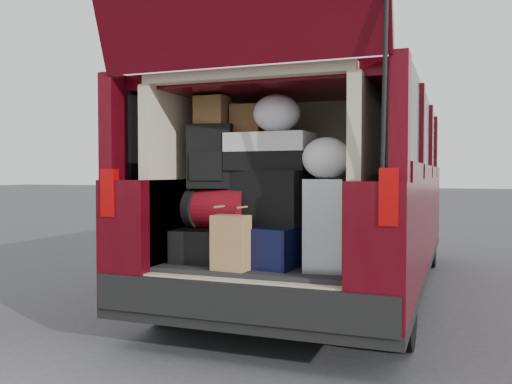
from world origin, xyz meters
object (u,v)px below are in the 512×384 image
(black_hardshell, at_px, (210,244))
(silver_roller, at_px, (326,224))
(navy_hardshell, at_px, (271,244))
(twotone_duffel, at_px, (270,152))
(kraft_bag, at_px, (231,243))
(backpack, at_px, (212,157))
(black_soft_case, at_px, (271,198))
(red_duffel, at_px, (219,208))

(black_hardshell, height_order, silver_roller, silver_roller)
(navy_hardshell, distance_m, silver_roller, 0.42)
(navy_hardshell, xyz_separation_m, twotone_duffel, (-0.02, 0.03, 0.61))
(kraft_bag, relative_size, backpack, 0.78)
(black_soft_case, xyz_separation_m, backpack, (-0.42, -0.03, 0.27))
(silver_roller, xyz_separation_m, kraft_bag, (-0.53, -0.24, -0.11))
(navy_hardshell, relative_size, red_duffel, 1.38)
(backpack, bearing_deg, kraft_bag, -57.13)
(navy_hardshell, relative_size, kraft_bag, 1.72)
(navy_hardshell, bearing_deg, black_soft_case, 120.43)
(red_duffel, height_order, backpack, backpack)
(silver_roller, height_order, kraft_bag, silver_roller)
(black_hardshell, distance_m, kraft_bag, 0.45)
(kraft_bag, distance_m, twotone_duffel, 0.68)
(red_duffel, bearing_deg, silver_roller, 1.00)
(black_hardshell, height_order, red_duffel, red_duffel)
(backpack, distance_m, twotone_duffel, 0.41)
(backpack, bearing_deg, red_duffel, -7.24)
(red_duffel, bearing_deg, navy_hardshell, 8.62)
(navy_hardshell, height_order, silver_roller, silver_roller)
(black_hardshell, relative_size, kraft_bag, 1.61)
(silver_roller, relative_size, black_soft_case, 1.12)
(backpack, xyz_separation_m, twotone_duffel, (0.40, 0.04, 0.03))
(black_hardshell, height_order, black_soft_case, black_soft_case)
(silver_roller, bearing_deg, red_duffel, 167.10)
(black_soft_case, xyz_separation_m, twotone_duffel, (-0.01, 0.01, 0.30))
(red_duffel, bearing_deg, black_soft_case, 12.52)
(black_hardshell, relative_size, silver_roller, 0.97)
(black_hardshell, bearing_deg, red_duffel, -16.20)
(twotone_duffel, bearing_deg, red_duffel, -170.27)
(kraft_bag, xyz_separation_m, red_duffel, (-0.23, 0.32, 0.18))
(navy_hardshell, height_order, kraft_bag, kraft_bag)
(kraft_bag, height_order, twotone_duffel, twotone_duffel)
(silver_roller, distance_m, backpack, 0.92)
(twotone_duffel, bearing_deg, kraft_bag, -105.89)
(navy_hardshell, xyz_separation_m, red_duffel, (-0.37, -0.01, 0.23))
(navy_hardshell, height_order, backpack, backpack)
(silver_roller, height_order, red_duffel, silver_roller)
(navy_hardshell, height_order, black_soft_case, black_soft_case)
(silver_roller, height_order, twotone_duffel, twotone_duffel)
(navy_hardshell, xyz_separation_m, silver_roller, (0.39, -0.09, 0.15))
(red_duffel, height_order, black_soft_case, black_soft_case)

